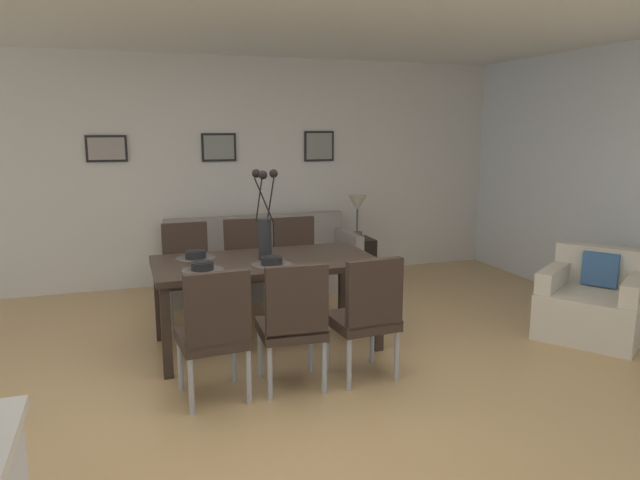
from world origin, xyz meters
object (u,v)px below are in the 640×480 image
at_px(dining_chair_mid_left, 367,312).
at_px(armchair, 593,303).
at_px(dining_chair_far_left, 293,320).
at_px(bowl_near_left, 202,265).
at_px(dining_chair_far_right, 248,262).
at_px(table_lamp, 357,207).
at_px(dining_table, 266,268).
at_px(framed_picture_center, 219,147).
at_px(dining_chair_mid_right, 297,260).
at_px(framed_picture_left, 107,149).
at_px(bowl_far_left, 272,260).
at_px(bowl_near_right, 195,254).
at_px(dining_chair_near_right, 187,268).
at_px(dining_chair_near_left, 215,329).
at_px(sofa, 263,265).
at_px(framed_picture_right, 319,146).
at_px(side_table, 357,260).
at_px(centerpiece_vase, 265,225).

height_order(dining_chair_mid_left, armchair, dining_chair_mid_left).
xyz_separation_m(dining_chair_far_left, armchair, (2.80, 0.21, -0.23)).
height_order(bowl_near_left, armchair, bowl_near_left).
distance_m(dining_chair_far_left, dining_chair_far_right, 1.80).
distance_m(dining_chair_far_left, table_lamp, 3.00).
height_order(dining_table, framed_picture_center, framed_picture_center).
xyz_separation_m(dining_chair_mid_right, framed_picture_left, (-1.74, 1.33, 1.07)).
relative_size(dining_chair_mid_right, bowl_far_left, 5.41).
bearing_deg(bowl_near_right, framed_picture_left, 108.64).
bearing_deg(dining_chair_far_right, dining_table, -92.25).
xyz_separation_m(dining_chair_near_right, bowl_near_right, (0.00, -0.66, 0.27)).
bearing_deg(dining_chair_far_right, dining_chair_mid_right, -4.25).
relative_size(bowl_near_left, bowl_near_right, 1.00).
distance_m(dining_chair_far_right, dining_chair_mid_right, 0.50).
bearing_deg(dining_chair_mid_left, dining_chair_near_left, -179.81).
xyz_separation_m(sofa, framed_picture_right, (0.84, 0.48, 1.30)).
bearing_deg(dining_chair_near_left, dining_chair_mid_left, 0.19).
bearing_deg(sofa, dining_chair_mid_left, -86.73).
bearing_deg(bowl_far_left, framed_picture_left, 116.70).
distance_m(dining_chair_near_left, framed_picture_center, 3.32).
xyz_separation_m(bowl_far_left, side_table, (1.50, 1.87, -0.52)).
xyz_separation_m(dining_chair_mid_right, bowl_near_left, (-1.07, -1.08, 0.27)).
height_order(dining_chair_far_left, sofa, dining_chair_far_left).
xyz_separation_m(dining_chair_near_right, side_table, (2.04, 0.79, -0.25)).
distance_m(dining_chair_near_right, dining_chair_mid_right, 1.07).
distance_m(centerpiece_vase, armchair, 2.95).
bearing_deg(framed_picture_left, sofa, -16.96).
bearing_deg(dining_chair_near_left, framed_picture_center, 79.70).
bearing_deg(framed_picture_center, dining_chair_near_right, -112.37).
bearing_deg(bowl_near_left, dining_chair_mid_left, -33.02).
relative_size(dining_chair_near_left, table_lamp, 1.80).
bearing_deg(framed_picture_left, table_lamp, -11.14).
relative_size(dining_chair_near_left, dining_chair_near_right, 1.00).
relative_size(dining_chair_far_left, framed_picture_center, 2.35).
bearing_deg(side_table, dining_table, -132.06).
bearing_deg(framed_picture_right, armchair, -61.40).
bearing_deg(bowl_near_left, armchair, -8.08).
bearing_deg(framed_picture_center, bowl_near_left, -102.66).
bearing_deg(framed_picture_left, framed_picture_center, -0.00).
height_order(dining_chair_far_right, sofa, dining_chair_far_right).
xyz_separation_m(dining_chair_near_left, side_table, (2.06, 2.56, -0.25)).
height_order(dining_chair_far_left, bowl_near_right, dining_chair_far_left).
xyz_separation_m(dining_table, armchair, (2.78, -0.68, -0.38)).
distance_m(dining_chair_far_left, side_table, 2.98).
xyz_separation_m(sofa, framed_picture_center, (-0.37, 0.48, 1.30)).
bearing_deg(framed_picture_left, dining_chair_mid_left, -60.79).
distance_m(dining_table, dining_chair_mid_left, 1.05).
xyz_separation_m(sofa, armchair, (2.41, -2.39, 0.01)).
bearing_deg(dining_chair_near_left, sofa, 70.34).
bearing_deg(framed_picture_right, dining_chair_near_left, -119.77).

